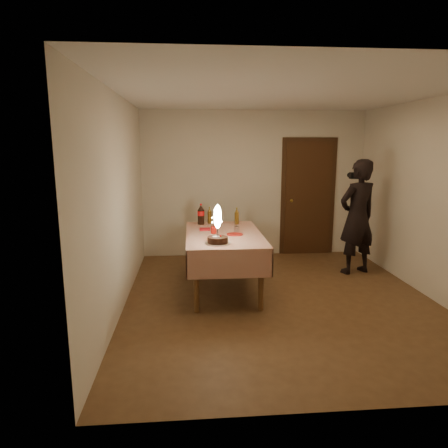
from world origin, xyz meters
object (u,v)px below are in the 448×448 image
Objects in this scene: clear_cup at (237,229)px; amber_bottle_right at (237,216)px; red_plate at (235,234)px; photographer at (357,217)px; red_cup at (214,230)px; dining_table at (224,241)px; cola_bottle at (201,214)px; amber_bottle_left at (210,216)px; birthday_cake at (218,233)px.

amber_bottle_right is at bearing 83.19° from clear_cup.
red_plate is 0.12× the size of photographer.
red_cup is at bearing -165.34° from photographer.
clear_cup is 0.60m from amber_bottle_right.
dining_table is at bearing -168.11° from clear_cup.
red_plate is at bearing -30.72° from dining_table.
cola_bottle is (-0.43, 0.75, 0.15)m from red_plate.
amber_bottle_right is (0.54, -0.03, -0.03)m from cola_bottle.
red_plate is 0.86× the size of amber_bottle_right.
cola_bottle is 0.54m from amber_bottle_right.
clear_cup reaches higher than dining_table.
red_plate is 0.86× the size of amber_bottle_left.
amber_bottle_right is at bearing 179.18° from photographer.
red_cup is 0.32m from clear_cup.
birthday_cake is at bearing -81.97° from cola_bottle.
red_cup is 0.73m from amber_bottle_right.
birthday_cake is 5.29× the size of clear_cup.
amber_bottle_left is (-0.02, 0.72, 0.07)m from red_cup.
amber_bottle_right reaches higher than dining_table.
amber_bottle_left and amber_bottle_right have the same top height.
clear_cup is at bearing 62.87° from birthday_cake.
cola_bottle is at bearing 127.19° from clear_cup.
clear_cup is (0.18, 0.04, 0.15)m from dining_table.
photographer is (2.29, -0.12, -0.03)m from amber_bottle_left.
photographer is (2.13, 0.60, 0.19)m from dining_table.
clear_cup is (0.30, 0.59, -0.08)m from birthday_cake.
birthday_cake is 1.87× the size of amber_bottle_right.
amber_bottle_left is at bearing 176.94° from photographer.
birthday_cake is at bearing -88.39° from amber_bottle_left.
amber_bottle_left is at bearing 26.19° from cola_bottle.
amber_bottle_right is (0.07, 0.59, 0.07)m from clear_cup.
dining_table is 3.61× the size of birthday_cake.
photographer is (1.88, -0.03, -0.03)m from amber_bottle_right.
dining_table is at bearing -66.24° from cola_bottle.
photographer is at bearing 15.78° from dining_table.
birthday_cake is at bearing -119.70° from red_plate.
cola_bottle is at bearing 98.03° from birthday_cake.
red_cup is 2.35m from photographer.
clear_cup is 0.05× the size of photographer.
red_plate is (0.26, 0.46, -0.13)m from birthday_cake.
amber_bottle_left is at bearing 166.81° from amber_bottle_right.
birthday_cake is 1.24m from amber_bottle_right.
dining_table is at bearing -77.88° from amber_bottle_left.
birthday_cake is 1.50× the size of cola_bottle.
cola_bottle is (-0.17, 1.21, 0.02)m from birthday_cake.
amber_bottle_left is 0.42m from amber_bottle_right.
amber_bottle_right is at bearing 68.21° from dining_table.
amber_bottle_left is (0.13, 0.07, -0.03)m from cola_bottle.
clear_cup is 0.79m from cola_bottle.
cola_bottle is at bearing 103.50° from red_cup.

